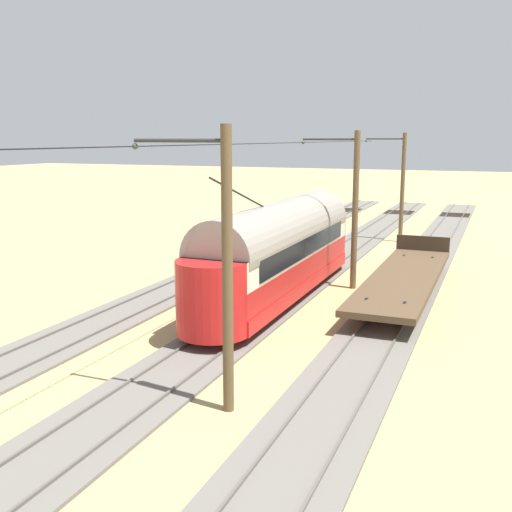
% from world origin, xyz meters
% --- Properties ---
extents(ground_plane, '(220.00, 220.00, 0.00)m').
position_xyz_m(ground_plane, '(0.00, 0.00, 0.00)').
color(ground_plane, tan).
extents(track_streetcar_siding, '(2.80, 80.00, 0.18)m').
position_xyz_m(track_streetcar_siding, '(-5.03, -0.31, 0.05)').
color(track_streetcar_siding, '#666059').
rests_on(track_streetcar_siding, ground).
extents(track_adjacent_siding, '(2.80, 80.00, 0.18)m').
position_xyz_m(track_adjacent_siding, '(0.00, -0.31, 0.05)').
color(track_adjacent_siding, '#666059').
rests_on(track_adjacent_siding, ground).
extents(track_third_siding, '(2.80, 80.00, 0.18)m').
position_xyz_m(track_third_siding, '(5.03, -0.31, 0.05)').
color(track_third_siding, '#666059').
rests_on(track_third_siding, ground).
extents(vintage_streetcar, '(2.65, 15.68, 5.59)m').
position_xyz_m(vintage_streetcar, '(-0.00, 2.27, 2.25)').
color(vintage_streetcar, red).
rests_on(vintage_streetcar, ground).
extents(flatcar_adjacent, '(2.80, 13.29, 1.60)m').
position_xyz_m(flatcar_adjacent, '(-5.03, -0.36, 0.86)').
color(flatcar_adjacent, brown).
rests_on(flatcar_adjacent, ground).
extents(catenary_pole_foreground, '(2.79, 0.28, 7.33)m').
position_xyz_m(catenary_pole_foreground, '(-2.50, -14.90, 3.83)').
color(catenary_pole_foreground, brown).
rests_on(catenary_pole_foreground, ground).
extents(catenary_pole_mid_near, '(2.79, 0.28, 7.33)m').
position_xyz_m(catenary_pole_mid_near, '(-2.50, -0.85, 3.83)').
color(catenary_pole_mid_near, brown).
rests_on(catenary_pole_mid_near, ground).
extents(catenary_pole_mid_far, '(2.79, 0.28, 7.33)m').
position_xyz_m(catenary_pole_mid_far, '(-2.50, 13.21, 3.83)').
color(catenary_pole_mid_far, brown).
rests_on(catenary_pole_mid_far, ground).
extents(overhead_wire_run, '(2.59, 46.16, 0.18)m').
position_xyz_m(overhead_wire_run, '(-0.04, 5.45, 6.79)').
color(overhead_wire_run, black).
rests_on(overhead_wire_run, ground).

